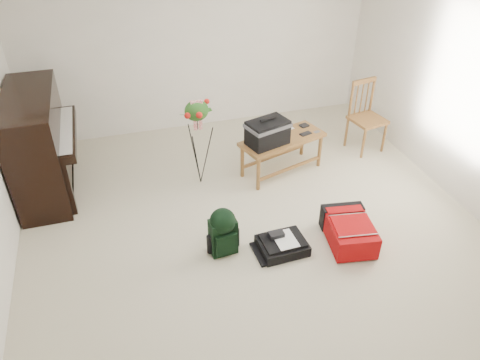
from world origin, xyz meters
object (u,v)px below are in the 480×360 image
object	(u,v)px
flower_stand	(199,143)
red_suitcase	(347,228)
green_backpack	(223,230)
piano	(40,147)
black_duffel	(282,244)
bench	(270,133)
dining_chair	(367,117)

from	to	relation	value
flower_stand	red_suitcase	bearing A→B (deg)	-47.22
flower_stand	green_backpack	bearing A→B (deg)	-89.54
piano	green_backpack	distance (m)	2.49
piano	black_duffel	distance (m)	3.06
bench	red_suitcase	bearing A→B (deg)	-92.77
dining_chair	flower_stand	bearing A→B (deg)	173.62
dining_chair	black_duffel	bearing A→B (deg)	-148.98
red_suitcase	black_duffel	world-z (taller)	red_suitcase
dining_chair	red_suitcase	size ratio (longest dim) A/B	1.36
bench	green_backpack	xyz separation A→B (m)	(-0.95, -1.27, -0.30)
bench	green_backpack	bearing A→B (deg)	-143.83
piano	black_duffel	bearing A→B (deg)	-38.45
red_suitcase	green_backpack	size ratio (longest dim) A/B	1.32
flower_stand	bench	bearing A→B (deg)	-0.68
bench	flower_stand	world-z (taller)	flower_stand
bench	black_duffel	bearing A→B (deg)	-121.02
dining_chair	red_suitcase	world-z (taller)	dining_chair
bench	red_suitcase	world-z (taller)	bench
bench	flower_stand	distance (m)	0.90
piano	dining_chair	world-z (taller)	piano
piano	bench	size ratio (longest dim) A/B	1.27
bench	dining_chair	xyz separation A→B (m)	(1.49, 0.24, -0.12)
black_duffel	green_backpack	size ratio (longest dim) A/B	0.92
bench	black_duffel	size ratio (longest dim) A/B	2.35
dining_chair	green_backpack	xyz separation A→B (m)	(-2.45, -1.51, -0.18)
piano	red_suitcase	xyz separation A→B (m)	(3.09, -1.91, -0.45)
dining_chair	green_backpack	distance (m)	2.88
black_duffel	green_backpack	xyz separation A→B (m)	(-0.60, 0.15, 0.23)
red_suitcase	green_backpack	xyz separation A→B (m)	(-1.32, 0.18, 0.15)
piano	green_backpack	xyz separation A→B (m)	(1.77, -1.73, -0.30)
bench	dining_chair	bearing A→B (deg)	-7.67
dining_chair	flower_stand	size ratio (longest dim) A/B	0.84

